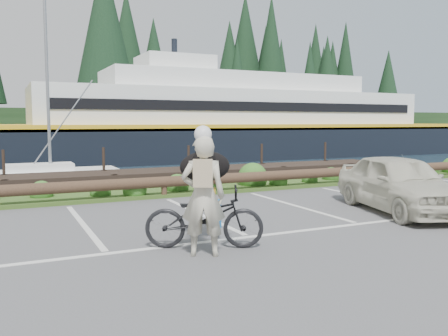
{
  "coord_description": "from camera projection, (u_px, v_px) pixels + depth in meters",
  "views": [
    {
      "loc": [
        -4.08,
        -7.94,
        2.12
      ],
      "look_at": [
        0.37,
        1.48,
        1.1
      ],
      "focal_mm": 38.0,
      "sensor_mm": 36.0,
      "label": 1
    }
  ],
  "objects": [
    {
      "name": "vegetation_strip",
      "position": [
        157.0,
        193.0,
        13.85
      ],
      "size": [
        34.0,
        1.6,
        0.1
      ],
      "primitive_type": "cube",
      "color": "#3D5B21",
      "rests_on": "ground"
    },
    {
      "name": "log_rail",
      "position": [
        164.0,
        198.0,
        13.23
      ],
      "size": [
        32.0,
        0.3,
        0.6
      ],
      "primitive_type": null,
      "color": "#443021",
      "rests_on": "ground"
    },
    {
      "name": "bicycle",
      "position": [
        204.0,
        217.0,
        7.94
      ],
      "size": [
        2.09,
        1.46,
        1.04
      ],
      "primitive_type": "imported",
      "rotation": [
        0.0,
        0.0,
        1.14
      ],
      "color": "black",
      "rests_on": "ground"
    },
    {
      "name": "harbor_backdrop",
      "position": [
        29.0,
        134.0,
        79.91
      ],
      "size": [
        170.0,
        160.0,
        30.0
      ],
      "color": "#192F3D",
      "rests_on": "ground"
    },
    {
      "name": "parked_car",
      "position": [
        399.0,
        183.0,
        11.13
      ],
      "size": [
        2.58,
        4.28,
        1.36
      ],
      "primitive_type": "imported",
      "rotation": [
        0.0,
        0.0,
        -0.26
      ],
      "color": "beige",
      "rests_on": "ground"
    },
    {
      "name": "dog",
      "position": [
        205.0,
        166.0,
        8.5
      ],
      "size": [
        0.82,
        1.06,
        0.55
      ],
      "primitive_type": "ellipsoid",
      "rotation": [
        0.0,
        0.0,
        1.14
      ],
      "color": "black",
      "rests_on": "bicycle"
    },
    {
      "name": "cyclist",
      "position": [
        203.0,
        196.0,
        7.44
      ],
      "size": [
        0.82,
        0.71,
        1.91
      ],
      "primitive_type": "imported",
      "rotation": [
        0.0,
        0.0,
        2.71
      ],
      "color": "beige",
      "rests_on": "ground"
    },
    {
      "name": "ground",
      "position": [
        239.0,
        233.0,
        9.09
      ],
      "size": [
        72.0,
        72.0,
        0.0
      ],
      "primitive_type": "plane",
      "color": "#4D4D50"
    }
  ]
}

